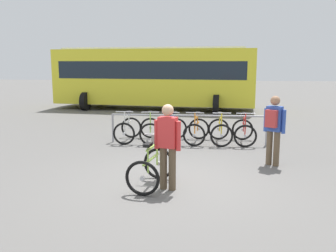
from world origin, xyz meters
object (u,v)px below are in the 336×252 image
object	(u,v)px
racked_bike_blue	(173,130)
bus_distant	(154,75)
racked_bike_white	(128,129)
racked_bike_red	(244,131)
racked_bike_orange	(197,131)
racked_bike_yellow	(220,131)
person_with_featured_bike	(168,143)
featured_bicycle	(153,161)
pedestrian_with_backpack	(274,126)
racked_bike_lime	(150,130)

from	to	relation	value
racked_bike_blue	bus_distant	size ratio (longest dim) A/B	0.11
racked_bike_white	bus_distant	xyz separation A→B (m)	(-0.22, 7.79, 1.37)
racked_bike_blue	racked_bike_red	xyz separation A→B (m)	(2.10, -0.01, -0.00)
racked_bike_blue	racked_bike_orange	world-z (taller)	same
racked_bike_yellow	person_with_featured_bike	size ratio (longest dim) A/B	0.70
racked_bike_orange	racked_bike_red	distance (m)	1.40
racked_bike_white	featured_bicycle	xyz separation A→B (m)	(1.33, -3.96, 0.12)
bus_distant	racked_bike_orange	bearing A→B (deg)	-73.42
racked_bike_orange	pedestrian_with_backpack	world-z (taller)	pedestrian_with_backpack
racked_bike_lime	racked_bike_blue	size ratio (longest dim) A/B	1.02
racked_bike_lime	featured_bicycle	bearing A→B (deg)	-80.95
racked_bike_red	featured_bicycle	xyz separation A→B (m)	(-2.17, -3.95, 0.12)
racked_bike_orange	racked_bike_red	xyz separation A→B (m)	(1.40, -0.00, 0.00)
racked_bike_white	bus_distant	size ratio (longest dim) A/B	0.11
pedestrian_with_backpack	bus_distant	size ratio (longest dim) A/B	0.16
featured_bicycle	pedestrian_with_backpack	bearing A→B (deg)	32.48
racked_bike_blue	racked_bike_yellow	world-z (taller)	same
racked_bike_yellow	racked_bike_blue	bearing A→B (deg)	179.81
racked_bike_lime	racked_bike_yellow	size ratio (longest dim) A/B	1.03
featured_bicycle	racked_bike_orange	bearing A→B (deg)	78.97
racked_bike_white	racked_bike_yellow	xyz separation A→B (m)	(2.80, -0.01, -0.00)
racked_bike_lime	bus_distant	bearing A→B (deg)	96.74
racked_bike_red	racked_bike_orange	bearing A→B (deg)	179.81
racked_bike_orange	bus_distant	world-z (taller)	bus_distant
racked_bike_blue	racked_bike_red	distance (m)	2.10
featured_bicycle	person_with_featured_bike	bearing A→B (deg)	-36.72
racked_bike_white	racked_bike_yellow	world-z (taller)	same
racked_bike_white	racked_bike_red	size ratio (longest dim) A/B	0.99
racked_bike_white	person_with_featured_bike	xyz separation A→B (m)	(1.64, -4.19, 0.54)
racked_bike_orange	featured_bicycle	distance (m)	4.03
racked_bike_white	featured_bicycle	bearing A→B (deg)	-71.42
featured_bicycle	racked_bike_lime	bearing A→B (deg)	99.05
racked_bike_white	racked_bike_red	world-z (taller)	same
racked_bike_red	featured_bicycle	distance (m)	4.50
racked_bike_lime	racked_bike_red	bearing A→B (deg)	-0.19
racked_bike_yellow	racked_bike_red	bearing A→B (deg)	-0.19
person_with_featured_bike	bus_distant	size ratio (longest dim) A/B	0.16
racked_bike_blue	racked_bike_lime	bearing A→B (deg)	179.81
racked_bike_red	racked_bike_blue	bearing A→B (deg)	179.81
racked_bike_lime	featured_bicycle	xyz separation A→B (m)	(0.63, -3.95, 0.12)
racked_bike_blue	racked_bike_white	bearing A→B (deg)	179.81
racked_bike_lime	bus_distant	distance (m)	7.96
racked_bike_white	racked_bike_yellow	size ratio (longest dim) A/B	0.96
racked_bike_lime	person_with_featured_bike	bearing A→B (deg)	-77.31
racked_bike_blue	featured_bicycle	xyz separation A→B (m)	(-0.07, -3.95, 0.12)
racked_bike_orange	person_with_featured_bike	xyz separation A→B (m)	(-0.46, -4.18, 0.54)
racked_bike_red	person_with_featured_bike	bearing A→B (deg)	-113.95
racked_bike_lime	featured_bicycle	distance (m)	4.01
person_with_featured_bike	pedestrian_with_backpack	distance (m)	2.96
racked_bike_blue	racked_bike_orange	size ratio (longest dim) A/B	0.99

